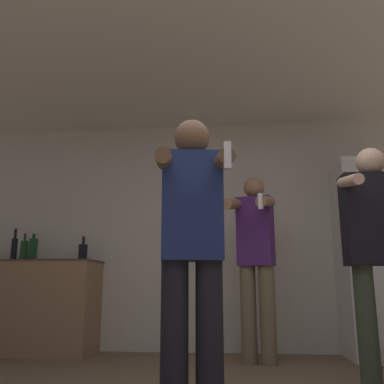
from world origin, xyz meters
The scene contains 11 objects.
wall_back centered at (0.00, 2.97, 1.27)m, with size 7.00×0.06×2.55m.
ceiling_slab centered at (0.00, 1.47, 2.57)m, with size 7.00×3.46×0.05m.
refrigerator centered at (1.48, 2.63, 0.97)m, with size 0.77×0.64×1.94m.
counter centered at (-2.10, 2.66, 0.48)m, with size 1.33×0.59×0.96m.
bottle_brown_liquor centered at (-2.18, 2.69, 1.09)m, with size 0.10×0.10×0.32m.
bottle_clear_vodka centered at (-2.28, 2.69, 1.08)m, with size 0.08×0.08×0.31m.
bottle_green_wine centered at (-2.39, 2.69, 1.10)m, with size 0.07×0.07×0.36m.
bottle_red_label centered at (-1.61, 2.69, 1.06)m, with size 0.10×0.10×0.27m.
person_woman_foreground centered at (-0.21, 0.52, 0.89)m, with size 0.45×0.49×1.64m.
person_man_side centered at (0.97, 1.11, 0.95)m, with size 0.48×0.48×1.63m.
person_spectator_back centered at (0.23, 2.27, 0.96)m, with size 0.52×0.59×1.73m.
Camera 1 is at (0.01, -1.84, 0.67)m, focal length 40.00 mm.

